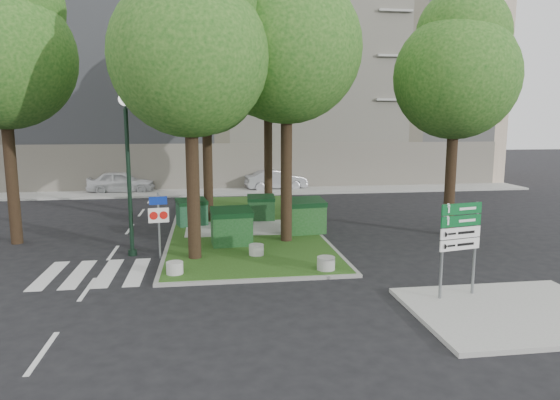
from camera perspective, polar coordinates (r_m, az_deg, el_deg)
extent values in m
plane|color=black|center=(15.22, -4.17, -9.32)|extent=(120.00, 120.00, 0.00)
cube|color=#244213|center=(22.95, -4.35, -2.81)|extent=(6.00, 16.00, 0.12)
cube|color=gray|center=(22.95, -4.35, -2.83)|extent=(6.30, 16.30, 0.10)
cube|color=#999993|center=(14.05, 25.11, -11.54)|extent=(5.00, 4.00, 0.12)
cube|color=#999993|center=(33.26, -6.45, 0.91)|extent=(42.00, 3.00, 0.12)
cube|color=silver|center=(16.85, -17.50, -7.87)|extent=(5.00, 3.00, 0.01)
cube|color=tan|center=(40.54, -7.01, 13.64)|extent=(41.00, 12.00, 16.00)
cylinder|color=black|center=(17.00, -9.95, 3.16)|extent=(0.44, 0.44, 6.16)
sphere|color=#164A13|center=(17.02, -10.32, 15.78)|extent=(5.20, 5.20, 5.20)
sphere|color=#164A13|center=(17.51, -9.41, 21.46)|extent=(3.90, 3.90, 3.90)
cylinder|color=black|center=(19.19, 0.73, 4.82)|extent=(0.44, 0.44, 6.72)
sphere|color=#164A13|center=(19.31, 0.76, 16.98)|extent=(5.60, 5.60, 5.60)
cylinder|color=black|center=(23.48, -8.27, 4.50)|extent=(0.44, 0.44, 5.88)
sphere|color=#164A13|center=(23.46, -8.48, 13.22)|extent=(4.80, 4.80, 4.80)
sphere|color=#164A13|center=(23.84, -7.82, 17.24)|extent=(3.60, 3.60, 3.60)
cylinder|color=black|center=(26.62, -1.36, 6.35)|extent=(0.44, 0.44, 7.00)
sphere|color=#164A13|center=(26.75, -1.40, 15.48)|extent=(5.80, 5.80, 5.80)
sphere|color=#164A13|center=(27.27, -0.80, 19.61)|extent=(4.35, 4.35, 4.35)
cylinder|color=black|center=(21.80, -28.45, 3.87)|extent=(0.44, 0.44, 6.44)
sphere|color=#164A13|center=(21.86, -29.25, 14.11)|extent=(5.40, 5.40, 5.40)
sphere|color=#164A13|center=(22.22, -28.69, 18.87)|extent=(4.05, 4.05, 4.05)
cylinder|color=black|center=(21.90, 18.97, 3.76)|extent=(0.44, 0.44, 5.88)
sphere|color=#164A13|center=(21.88, 19.47, 13.11)|extent=(5.00, 5.00, 5.00)
sphere|color=#164A13|center=(22.38, 20.18, 17.30)|extent=(3.75, 3.75, 3.75)
cube|color=#113E21|center=(22.76, -10.03, -1.60)|extent=(1.45, 1.17, 0.99)
cube|color=black|center=(22.66, -10.07, -0.17)|extent=(1.51, 1.24, 0.29)
cube|color=#123E15|center=(19.01, -5.55, -3.37)|extent=(1.56, 1.13, 1.16)
cube|color=black|center=(18.88, -5.58, -1.37)|extent=(1.62, 1.20, 0.34)
cube|color=#103715|center=(23.58, -2.18, -1.11)|extent=(1.28, 0.91, 0.97)
cube|color=black|center=(23.48, -2.19, 0.25)|extent=(1.33, 0.97, 0.28)
cube|color=#144214|center=(20.92, 2.91, -2.13)|extent=(1.65, 1.22, 1.20)
cube|color=black|center=(20.79, 2.92, -0.24)|extent=(1.71, 1.30, 0.35)
cylinder|color=#B0AFAB|center=(15.84, -11.94, -7.59)|extent=(0.52, 0.52, 0.37)
cylinder|color=#9E9E99|center=(15.98, 5.28, -7.21)|extent=(0.57, 0.57, 0.41)
cylinder|color=#AFAFA9|center=(17.61, -2.72, -5.69)|extent=(0.52, 0.52, 0.37)
cylinder|color=yellow|center=(23.79, 1.89, -1.24)|extent=(0.45, 0.45, 0.79)
cylinder|color=black|center=(18.28, -16.86, 1.80)|extent=(0.15, 0.15, 5.19)
cylinder|color=black|center=(18.75, -16.50, -5.77)|extent=(0.31, 0.31, 0.21)
sphere|color=white|center=(18.16, -17.29, 10.94)|extent=(0.46, 0.46, 0.46)
cylinder|color=slate|center=(17.87, -13.66, -2.87)|extent=(0.08, 0.08, 2.34)
cube|color=navy|center=(17.71, -13.77, -0.06)|extent=(0.61, 0.12, 0.28)
cube|color=white|center=(17.79, -13.71, -1.69)|extent=(0.70, 0.13, 0.51)
cylinder|color=red|center=(17.81, -14.25, -1.71)|extent=(0.28, 0.07, 0.28)
cylinder|color=red|center=(17.78, -13.17, -1.68)|extent=(0.28, 0.07, 0.28)
cylinder|color=slate|center=(13.83, 18.03, -5.66)|extent=(0.09, 0.09, 2.54)
cylinder|color=slate|center=(14.51, 21.37, -5.15)|extent=(0.09, 0.09, 2.54)
cube|color=#0A5222|center=(13.94, 19.99, -0.93)|extent=(1.25, 0.31, 0.29)
cube|color=#0A5222|center=(13.99, 19.92, -2.23)|extent=(1.25, 0.31, 0.29)
cube|color=white|center=(14.06, 19.85, -3.51)|extent=(1.25, 0.31, 0.29)
cube|color=white|center=(14.13, 19.78, -4.79)|extent=(1.25, 0.31, 0.29)
imported|color=white|center=(34.63, -17.69, 1.98)|extent=(4.31, 1.78, 1.46)
imported|color=#9D9FA5|center=(34.46, -0.46, 2.33)|extent=(4.39, 1.97, 1.40)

